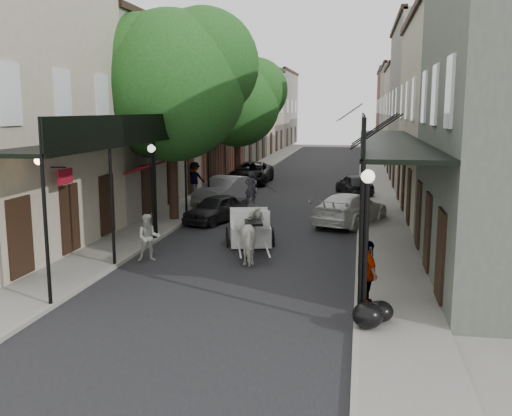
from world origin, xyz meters
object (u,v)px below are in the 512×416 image
at_px(car_left_near, 216,209).
at_px(car_left_mid, 225,191).
at_px(tree_near, 181,80).
at_px(carriage, 249,214).
at_px(pedestrian_sidewalk_right, 368,273).
at_px(car_right_near, 351,209).
at_px(lamppost_right_far, 363,165).
at_px(car_left_far, 252,173).
at_px(car_right_far, 354,184).
at_px(horse, 254,236).
at_px(tree_far, 243,100).
at_px(lamppost_left, 153,190).
at_px(lamppost_right_near, 366,246).
at_px(pedestrian_sidewalk_left, 195,178).
at_px(pedestrian_walking, 149,238).

distance_m(car_left_near, car_left_mid, 4.91).
xyz_separation_m(tree_near, carriage, (3.92, -3.86, -5.34)).
bearing_deg(pedestrian_sidewalk_right, car_right_near, -19.33).
bearing_deg(car_left_mid, lamppost_right_far, 37.48).
distance_m(car_left_far, car_right_far, 8.31).
distance_m(lamppost_right_far, horse, 14.87).
distance_m(horse, carriage, 2.76).
distance_m(car_left_mid, car_left_far, 9.14).
xyz_separation_m(car_left_near, car_left_mid, (-0.73, 4.86, 0.13)).
bearing_deg(lamppost_right_far, car_left_near, -130.28).
bearing_deg(car_right_far, tree_far, -46.76).
distance_m(lamppost_left, lamppost_right_far, 14.53).
bearing_deg(car_right_far, lamppost_right_far, 86.02).
distance_m(horse, pedestrian_sidewalk_right, 5.70).
bearing_deg(tree_near, pedestrian_sidewalk_right, -52.04).
height_order(car_left_mid, car_left_far, car_left_mid).
bearing_deg(horse, tree_near, -69.02).
xyz_separation_m(lamppost_right_near, pedestrian_sidewalk_right, (0.10, 1.41, -1.07)).
bearing_deg(tree_far, pedestrian_sidewalk_right, -71.17).
height_order(lamppost_left, car_right_far, lamppost_left).
relative_size(tree_near, pedestrian_sidewalk_right, 5.58).
xyz_separation_m(horse, pedestrian_sidewalk_left, (-6.19, 13.88, 0.22)).
bearing_deg(pedestrian_sidewalk_right, lamppost_right_near, 153.33).
bearing_deg(pedestrian_sidewalk_left, horse, 117.94).
bearing_deg(car_left_mid, tree_near, -85.16).
xyz_separation_m(tree_near, car_left_far, (0.60, 13.92, -5.73)).
bearing_deg(pedestrian_sidewalk_right, carriage, 10.35).
bearing_deg(car_right_far, car_left_near, 39.40).
bearing_deg(car_right_near, lamppost_right_far, -70.94).
xyz_separation_m(tree_near, car_right_far, (7.80, 9.77, -5.84)).
bearing_deg(carriage, car_left_near, 107.43).
bearing_deg(car_left_mid, pedestrian_sidewalk_left, 149.02).
bearing_deg(lamppost_right_near, car_right_far, 91.31).
relative_size(lamppost_right_far, car_left_mid, 0.79).
xyz_separation_m(carriage, car_right_near, (3.83, 4.41, -0.43)).
relative_size(lamppost_right_near, car_left_mid, 0.79).
bearing_deg(pedestrian_sidewalk_right, tree_far, -3.79).
bearing_deg(tree_near, lamppost_right_far, 43.31).
bearing_deg(car_left_near, tree_far, 117.25).
bearing_deg(car_left_far, lamppost_left, -92.18).
height_order(lamppost_right_near, pedestrian_sidewalk_left, lamppost_right_near).
height_order(tree_far, pedestrian_walking, tree_far).
height_order(tree_near, pedestrian_walking, tree_near).
distance_m(horse, pedestrian_walking, 3.62).
xyz_separation_m(tree_near, pedestrian_sidewalk_left, (-1.60, 7.35, -5.39)).
height_order(tree_near, pedestrian_sidewalk_right, tree_near).
height_order(tree_far, pedestrian_sidewalk_right, tree_far).
relative_size(tree_far, pedestrian_sidewalk_right, 4.99).
relative_size(horse, car_right_near, 0.42).
relative_size(pedestrian_sidewalk_right, car_right_near, 0.35).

